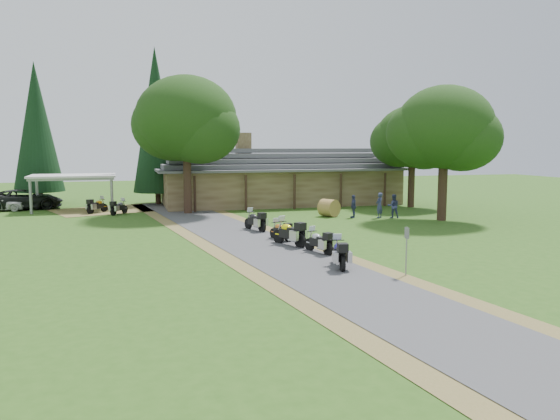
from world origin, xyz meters
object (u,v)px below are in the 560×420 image
object	(u,v)px
motorcycle_row_e	(255,220)
motorcycle_carport_b	(119,207)
motorcycle_row_d	(281,230)
motorcycle_carport_a	(97,205)
motorcycle_row_c	(289,232)
car_dark_suv	(24,194)
motorcycle_row_b	(319,241)
carport	(74,192)
hay_bale	(329,208)
lodge	(279,176)
motorcycle_row_a	(339,252)

from	to	relation	value
motorcycle_row_e	motorcycle_carport_b	bearing A→B (deg)	18.14
motorcycle_row_d	motorcycle_carport_b	bearing A→B (deg)	11.24
motorcycle_row_e	motorcycle_carport_a	xyz separation A→B (m)	(-9.52, 11.76, -0.04)
motorcycle_row_c	motorcycle_carport_a	xyz separation A→B (m)	(-10.07, 17.04, -0.11)
car_dark_suv	motorcycle_row_b	size ratio (longest dim) A/B	3.53
motorcycle_row_c	motorcycle_carport_b	bearing A→B (deg)	4.58
carport	motorcycle_row_e	bearing A→B (deg)	-52.78
motorcycle_carport_b	hay_bale	world-z (taller)	hay_bale
motorcycle_row_c	motorcycle_row_d	size ratio (longest dim) A/B	1.28
motorcycle_row_e	motorcycle_row_c	bearing A→B (deg)	166.65
lodge	motorcycle_carport_b	xyz separation A→B (m)	(-13.60, -4.31, -1.86)
motorcycle_row_b	hay_bale	distance (m)	13.63
motorcycle_carport_b	car_dark_suv	bearing A→B (deg)	89.07
motorcycle_row_d	motorcycle_row_e	xyz separation A→B (m)	(-0.58, 3.59, 0.09)
motorcycle_row_a	hay_bale	size ratio (longest dim) A/B	1.55
lodge	motorcycle_row_d	world-z (taller)	lodge
carport	lodge	bearing A→B (deg)	-0.23
carport	hay_bale	size ratio (longest dim) A/B	5.14
motorcycle_row_c	motorcycle_row_d	distance (m)	1.69
car_dark_suv	motorcycle_carport_b	xyz separation A→B (m)	(7.34, -5.49, -0.62)
motorcycle_row_a	motorcycle_carport_b	world-z (taller)	motorcycle_row_a
motorcycle_carport_b	hay_bale	distance (m)	15.53
car_dark_suv	hay_bale	bearing A→B (deg)	-124.17
car_dark_suv	motorcycle_row_b	bearing A→B (deg)	-152.52
motorcycle_row_e	motorcycle_carport_b	world-z (taller)	motorcycle_row_e
carport	motorcycle_row_b	distance (m)	25.33
motorcycle_carport_a	motorcycle_row_e	bearing A→B (deg)	-98.82
motorcycle_row_a	motorcycle_row_d	size ratio (longest dim) A/B	1.17
motorcycle_row_d	lodge	bearing A→B (deg)	-35.77
motorcycle_row_b	motorcycle_row_c	size ratio (longest dim) A/B	0.84
motorcycle_row_a	lodge	bearing A→B (deg)	1.86
motorcycle_row_b	motorcycle_row_c	distance (m)	2.39
hay_bale	motorcycle_carport_a	bearing A→B (deg)	157.34
motorcycle_row_c	motorcycle_row_e	world-z (taller)	motorcycle_row_c
motorcycle_row_a	motorcycle_row_d	world-z (taller)	motorcycle_row_a
carport	motorcycle_row_b	xyz separation A→B (m)	(12.72, -21.89, -0.78)
motorcycle_row_c	car_dark_suv	bearing A→B (deg)	12.94
car_dark_suv	motorcycle_row_d	world-z (taller)	car_dark_suv
lodge	motorcycle_row_b	bearing A→B (deg)	-101.09
motorcycle_row_b	motorcycle_row_e	xyz separation A→B (m)	(-1.33, 7.53, 0.05)
motorcycle_row_a	motorcycle_carport_b	size ratio (longest dim) A/B	1.13
motorcycle_carport_a	motorcycle_row_b	bearing A→B (deg)	-108.45
car_dark_suv	motorcycle_carport_b	world-z (taller)	car_dark_suv
motorcycle_carport_b	motorcycle_row_e	bearing A→B (deg)	-106.66
motorcycle_row_d	hay_bale	world-z (taller)	hay_bale
motorcycle_row_a	motorcycle_row_b	world-z (taller)	motorcycle_row_a
carport	motorcycle_row_c	world-z (taller)	carport
motorcycle_carport_a	hay_bale	size ratio (longest dim) A/B	1.45
motorcycle_row_a	motorcycle_carport_a	distance (m)	24.83
carport	motorcycle_row_d	distance (m)	21.59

